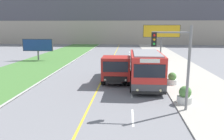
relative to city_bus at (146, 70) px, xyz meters
The scene contains 10 objects.
apartment_block_background 49.32m from the city_bus, 94.67° to the left, with size 80.00×8.04×19.14m.
city_bus is the anchor object (origin of this frame).
dump_truck 2.93m from the city_bus, 150.02° to the left, with size 2.53×6.20×2.46m.
traffic_light_mast 5.70m from the city_bus, 76.11° to the right, with size 2.28×0.32×5.10m.
billboard_large 21.74m from the city_bus, 78.54° to the left, with size 6.43×0.24×5.34m.
billboard_small 20.53m from the city_bus, 137.27° to the left, with size 4.59×0.24×3.22m.
planter_round_near 4.65m from the city_bus, 60.30° to the right, with size 1.01×1.01×1.12m.
planter_round_second 2.66m from the city_bus, 18.80° to the left, with size 0.90×0.90×1.03m.
planter_round_third 6.02m from the city_bus, 69.12° to the left, with size 0.94×0.94×1.05m.
planter_round_far 10.62m from the city_bus, 77.05° to the left, with size 0.93×0.93×1.06m.
Camera 1 is at (2.42, -3.79, 5.02)m, focal length 35.00 mm.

